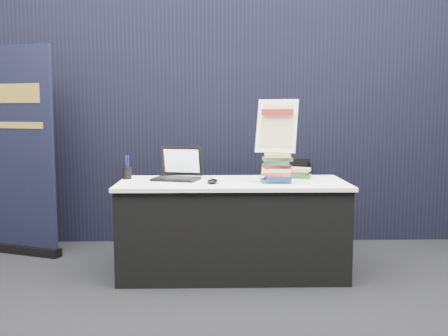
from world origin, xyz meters
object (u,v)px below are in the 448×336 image
at_px(stacking_chair, 294,198).
at_px(book_stack_short, 297,173).
at_px(book_stack_tall, 277,168).
at_px(laptop, 176,172).
at_px(info_sign, 277,126).
at_px(pullup_banner, 19,163).
at_px(display_table, 232,227).

bearing_deg(stacking_chair, book_stack_short, -108.37).
relative_size(book_stack_tall, book_stack_short, 0.98).
relative_size(laptop, info_sign, 0.94).
height_order(laptop, info_sign, info_sign).
height_order(book_stack_tall, pullup_banner, pullup_banner).
xyz_separation_m(display_table, pullup_banner, (-1.91, 0.61, 0.46)).
bearing_deg(book_stack_short, pullup_banner, 170.62).
height_order(book_stack_tall, stacking_chair, book_stack_tall).
bearing_deg(book_stack_short, info_sign, -129.06).
xyz_separation_m(display_table, laptop, (-0.45, 0.10, 0.44)).
distance_m(laptop, book_stack_short, 1.01).
distance_m(book_stack_tall, pullup_banner, 2.36).
distance_m(book_stack_short, pullup_banner, 2.50).
relative_size(book_stack_tall, pullup_banner, 0.12).
xyz_separation_m(display_table, book_stack_tall, (0.34, -0.09, 0.49)).
height_order(info_sign, stacking_chair, info_sign).
bearing_deg(pullup_banner, stacking_chair, 26.02).
bearing_deg(book_stack_short, display_table, -159.83).
bearing_deg(stacking_chair, info_sign, -119.28).
distance_m(book_stack_tall, book_stack_short, 0.37).
bearing_deg(laptop, book_stack_tall, 1.87).
bearing_deg(laptop, info_sign, 3.97).
xyz_separation_m(book_stack_short, info_sign, (-0.21, -0.26, 0.39)).
bearing_deg(book_stack_tall, pullup_banner, 162.79).
distance_m(book_stack_short, info_sign, 0.52).
distance_m(book_stack_tall, info_sign, 0.32).
xyz_separation_m(laptop, stacking_chair, (1.08, 0.73, -0.35)).
xyz_separation_m(book_stack_short, stacking_chair, (0.08, 0.64, -0.33)).
relative_size(info_sign, pullup_banner, 0.23).
bearing_deg(laptop, stacking_chair, 49.61).
distance_m(laptop, info_sign, 0.89).
xyz_separation_m(pullup_banner, stacking_chair, (2.54, 0.23, -0.37)).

